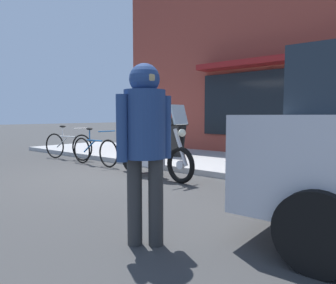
{
  "coord_description": "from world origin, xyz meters",
  "views": [
    {
      "loc": [
        4.98,
        -4.23,
        1.22
      ],
      "look_at": [
        0.92,
        0.5,
        0.7
      ],
      "focal_mm": 34.12,
      "sensor_mm": 36.0,
      "label": 1
    }
  ],
  "objects_px": {
    "parked_bicycle": "(94,150)",
    "pedestrian_walking": "(145,133)",
    "sandwich_board_sign": "(174,137)",
    "second_bicycle_by_cafe": "(68,146)",
    "touring_motorcycle": "(151,146)"
  },
  "relations": [
    {
      "from": "pedestrian_walking",
      "to": "touring_motorcycle",
      "type": "bearing_deg",
      "value": 132.87
    },
    {
      "from": "touring_motorcycle",
      "to": "pedestrian_walking",
      "type": "distance_m",
      "value": 3.43
    },
    {
      "from": "parked_bicycle",
      "to": "sandwich_board_sign",
      "type": "distance_m",
      "value": 2.13
    },
    {
      "from": "touring_motorcycle",
      "to": "pedestrian_walking",
      "type": "xyz_separation_m",
      "value": [
        2.32,
        -2.5,
        0.45
      ]
    },
    {
      "from": "parked_bicycle",
      "to": "pedestrian_walking",
      "type": "distance_m",
      "value": 5.14
    },
    {
      "from": "pedestrian_walking",
      "to": "sandwich_board_sign",
      "type": "distance_m",
      "value": 5.62
    },
    {
      "from": "second_bicycle_by_cafe",
      "to": "touring_motorcycle",
      "type": "bearing_deg",
      "value": -4.83
    },
    {
      "from": "touring_motorcycle",
      "to": "parked_bicycle",
      "type": "bearing_deg",
      "value": 176.13
    },
    {
      "from": "touring_motorcycle",
      "to": "parked_bicycle",
      "type": "relative_size",
      "value": 1.28
    },
    {
      "from": "second_bicycle_by_cafe",
      "to": "sandwich_board_sign",
      "type": "bearing_deg",
      "value": 35.04
    },
    {
      "from": "touring_motorcycle",
      "to": "second_bicycle_by_cafe",
      "type": "xyz_separation_m",
      "value": [
        -3.47,
        0.29,
        -0.22
      ]
    },
    {
      "from": "parked_bicycle",
      "to": "second_bicycle_by_cafe",
      "type": "distance_m",
      "value": 1.43
    },
    {
      "from": "pedestrian_walking",
      "to": "sandwich_board_sign",
      "type": "bearing_deg",
      "value": 126.78
    },
    {
      "from": "parked_bicycle",
      "to": "touring_motorcycle",
      "type": "bearing_deg",
      "value": -3.87
    },
    {
      "from": "touring_motorcycle",
      "to": "pedestrian_walking",
      "type": "height_order",
      "value": "pedestrian_walking"
    }
  ]
}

